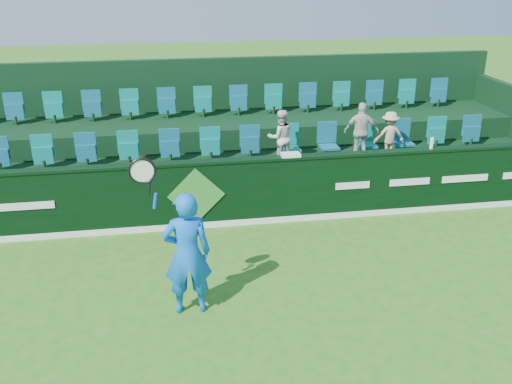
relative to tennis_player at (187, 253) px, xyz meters
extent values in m
plane|color=#2B6919|center=(0.31, -1.14, -0.97)|extent=(60.00, 60.00, 0.00)
cube|color=black|center=(0.31, 2.86, -0.32)|extent=(16.00, 0.20, 1.30)
cube|color=black|center=(0.31, 2.86, 0.36)|extent=(16.00, 0.24, 0.05)
cube|color=white|center=(0.31, 2.75, -0.91)|extent=(16.00, 0.02, 0.12)
cube|color=#37822F|center=(0.31, 2.75, -0.27)|extent=(1.10, 0.02, 1.10)
cube|color=white|center=(-2.79, 2.75, -0.27)|extent=(1.00, 0.01, 0.14)
cube|color=white|center=(3.41, 2.75, -0.27)|extent=(0.70, 0.01, 0.14)
cube|color=white|center=(4.61, 2.75, -0.27)|extent=(0.85, 0.01, 0.14)
cube|color=white|center=(5.81, 2.75, -0.27)|extent=(1.00, 0.01, 0.14)
cube|color=black|center=(0.31, 3.96, -0.57)|extent=(16.00, 2.00, 0.80)
cube|color=black|center=(0.31, 5.86, -0.32)|extent=(16.00, 1.80, 1.30)
cube|color=black|center=(0.31, 6.86, 0.33)|extent=(16.00, 0.20, 2.60)
cube|color=#0C7873|center=(0.31, 4.36, 0.13)|extent=(13.50, 0.50, 0.60)
cube|color=#0C7873|center=(0.31, 6.16, 0.63)|extent=(13.50, 0.50, 0.60)
imported|color=blue|center=(0.01, 0.00, -0.01)|extent=(0.70, 0.47, 1.91)
cylinder|color=#143FBF|center=(-0.39, -0.10, 0.89)|extent=(0.08, 0.04, 0.22)
cylinder|color=black|center=(-0.45, -0.10, 1.09)|extent=(0.07, 0.03, 0.20)
torus|color=black|center=(-0.53, -0.10, 1.33)|extent=(0.43, 0.04, 0.43)
cylinder|color=silver|center=(-0.53, -0.10, 1.33)|extent=(0.36, 0.01, 0.36)
imported|color=silver|center=(2.19, 3.98, 0.42)|extent=(0.62, 0.50, 1.18)
imported|color=beige|center=(3.96, 3.98, 0.46)|extent=(0.79, 0.48, 1.26)
imported|color=tan|center=(4.61, 3.98, 0.35)|extent=(0.69, 0.42, 1.03)
cube|color=white|center=(2.16, 2.86, 0.41)|extent=(0.37, 0.24, 0.06)
cylinder|color=white|center=(5.04, 2.86, 0.50)|extent=(0.07, 0.07, 0.23)
camera|label=1|loc=(-0.19, -7.29, 3.95)|focal=40.00mm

